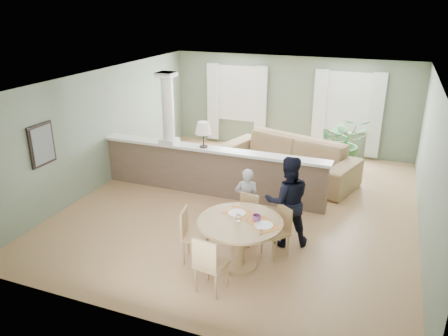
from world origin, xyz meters
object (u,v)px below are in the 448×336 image
at_px(child_person, 247,200).
at_px(houseplant, 344,142).
at_px(chair_far_man, 279,229).
at_px(sofa, 287,159).
at_px(chair_side, 191,233).
at_px(chair_near, 209,263).
at_px(man_person, 287,201).
at_px(chair_far_boy, 246,216).
at_px(dining_table, 241,230).

bearing_deg(child_person, houseplant, -119.34).
bearing_deg(child_person, chair_far_man, 130.41).
height_order(sofa, chair_side, sofa).
xyz_separation_m(chair_near, chair_side, (-0.63, 0.72, -0.01)).
distance_m(chair_near, child_person, 2.04).
height_order(chair_far_man, man_person, man_person).
height_order(houseplant, chair_near, houseplant).
height_order(houseplant, child_person, houseplant).
relative_size(chair_side, child_person, 0.74).
relative_size(sofa, chair_far_boy, 3.80).
distance_m(dining_table, chair_far_boy, 0.87).
bearing_deg(sofa, man_person, -59.63).
relative_size(sofa, chair_side, 3.61).
bearing_deg(chair_near, chair_far_man, -108.15).
distance_m(chair_side, man_person, 1.78).
bearing_deg(chair_far_boy, chair_side, -115.23).
relative_size(houseplant, chair_near, 1.46).
relative_size(chair_near, child_person, 0.75).
xyz_separation_m(chair_far_boy, child_person, (-0.12, 0.36, 0.14)).
distance_m(chair_far_man, chair_near, 1.59).
bearing_deg(chair_far_boy, chair_far_man, -10.39).
bearing_deg(chair_near, child_person, -79.95).
height_order(chair_far_boy, man_person, man_person).
distance_m(chair_far_man, man_person, 0.53).
height_order(chair_far_boy, child_person, child_person).
relative_size(sofa, child_person, 2.67).
distance_m(houseplant, child_person, 4.34).
height_order(dining_table, man_person, man_person).
bearing_deg(chair_far_man, chair_near, -77.76).
bearing_deg(sofa, chair_far_boy, -72.45).
distance_m(houseplant, man_person, 4.38).
xyz_separation_m(dining_table, chair_near, (-0.20, -0.84, -0.14)).
relative_size(dining_table, chair_far_boy, 1.57).
bearing_deg(houseplant, dining_table, -100.64).
distance_m(chair_far_boy, man_person, 0.80).
bearing_deg(houseplant, sofa, -132.95).
bearing_deg(chair_far_boy, chair_near, -81.53).
xyz_separation_m(chair_far_boy, chair_far_man, (0.66, -0.24, -0.00)).
bearing_deg(houseplant, chair_side, -108.59).
bearing_deg(man_person, chair_near, 45.25).
bearing_deg(houseplant, child_person, -107.34).
bearing_deg(man_person, houseplant, -119.45).
height_order(chair_far_man, child_person, child_person).
relative_size(houseplant, man_person, 0.83).
relative_size(houseplant, chair_far_man, 1.57).
relative_size(sofa, chair_far_man, 3.80).
height_order(chair_far_boy, chair_near, chair_near).
bearing_deg(dining_table, child_person, 103.76).
bearing_deg(dining_table, houseplant, 79.36).
height_order(chair_side, child_person, child_person).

